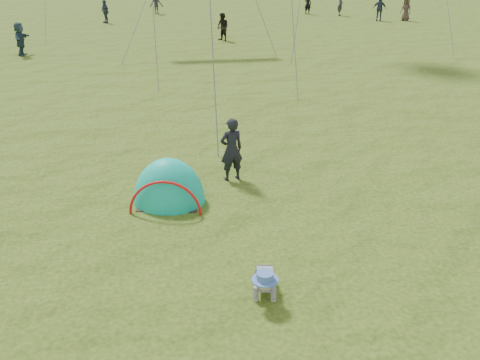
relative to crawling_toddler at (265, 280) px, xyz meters
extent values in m
plane|color=#1F3D0D|center=(-0.65, 0.78, -0.30)|extent=(140.00, 140.00, 0.00)
ellipsoid|color=#189A5D|center=(-1.40, 3.77, -0.30)|extent=(1.85, 1.62, 2.09)
imported|color=black|center=(0.17, 4.79, 0.48)|extent=(0.65, 0.50, 1.57)
imported|color=black|center=(11.15, 36.55, 0.49)|extent=(0.68, 0.67, 1.59)
imported|color=black|center=(2.66, 24.94, 0.49)|extent=(0.95, 0.98, 1.59)
imported|color=#2D354A|center=(-4.69, 33.87, 0.50)|extent=(0.82, 1.00, 1.60)
imported|color=#252630|center=(-0.94, 38.67, 0.51)|extent=(1.08, 0.67, 1.62)
imported|color=#3E2E29|center=(17.24, 31.52, 0.50)|extent=(0.88, 0.94, 1.62)
imported|color=#253B47|center=(-8.17, 22.19, 0.53)|extent=(0.67, 1.59, 1.66)
imported|color=#23222A|center=(13.43, 35.21, 0.54)|extent=(0.56, 0.70, 1.69)
imported|color=#283148|center=(15.26, 31.80, 0.55)|extent=(1.08, 0.82, 1.71)
camera|label=1|loc=(-1.59, -7.17, 5.07)|focal=40.00mm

